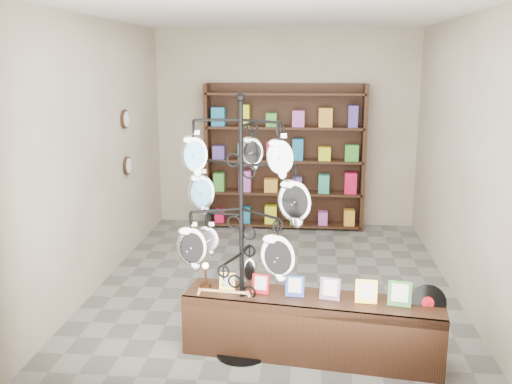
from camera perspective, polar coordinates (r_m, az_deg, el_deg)
ground at (r=6.77m, az=1.92°, el=-8.89°), size 5.00×5.00×0.00m
room_envelope at (r=6.32m, az=2.04°, el=6.88°), size 5.00×5.00×5.00m
display_tree at (r=4.74m, az=-1.48°, el=-1.76°), size 1.17×1.11×2.27m
front_shelf at (r=5.09m, az=5.57°, el=-13.24°), size 2.25×0.75×0.78m
back_shelving at (r=8.71m, az=2.88°, el=3.07°), size 2.42×0.36×2.20m
wall_clocks at (r=7.52m, az=-12.83°, el=4.84°), size 0.03×0.24×0.84m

